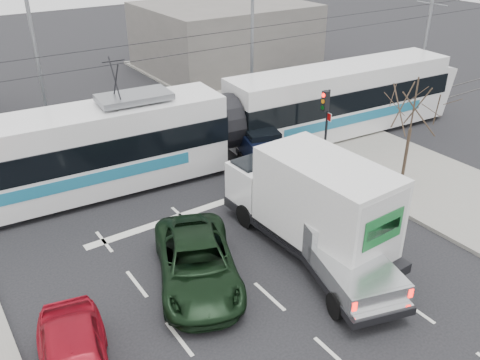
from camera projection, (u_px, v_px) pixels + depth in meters
ground at (309, 278)px, 17.28m from camera, size 120.00×120.00×0.00m
sidewalk_right at (469, 201)px, 21.73m from camera, size 6.00×60.00×0.15m
rails at (173, 169)px, 24.60m from camera, size 60.00×1.60×0.03m
building_right at (225, 37)px, 39.69m from camera, size 12.00×10.00×5.00m
bare_tree at (414, 109)px, 21.14m from camera, size 2.40×2.40×5.00m
traffic_signal at (326, 111)px, 23.99m from camera, size 0.44×0.44×3.60m
street_lamp_near at (250, 31)px, 28.81m from camera, size 2.38×0.25×9.00m
street_lamp_far at (32, 51)px, 24.55m from camera, size 2.38×0.25×9.00m
catenary at (168, 92)px, 22.81m from camera, size 60.00×0.20×7.00m
tram at (223, 123)px, 24.55m from camera, size 28.00×4.95×5.69m
silver_pickup at (331, 239)px, 17.36m from camera, size 3.73×6.52×2.25m
box_truck at (312, 203)px, 18.15m from camera, size 2.74×7.41×3.67m
navy_pickup at (266, 156)px, 23.72m from camera, size 3.01×5.02×1.99m
green_car at (197, 263)px, 16.77m from camera, size 4.41×6.03×1.52m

